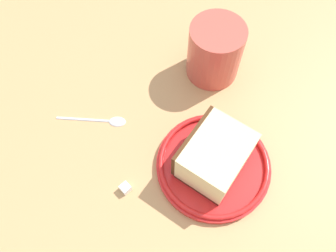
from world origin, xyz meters
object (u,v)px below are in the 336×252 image
(small_plate, at_px, (213,165))
(sugar_cube, at_px, (125,188))
(tea_mug, at_px, (215,51))
(teaspoon, at_px, (106,120))
(cake_slice, at_px, (215,156))

(small_plate, distance_m, sugar_cube, 0.15)
(tea_mug, bearing_deg, small_plate, 117.52)
(small_plate, xyz_separation_m, tea_mug, (0.09, -0.18, 0.05))
(small_plate, xyz_separation_m, teaspoon, (0.20, 0.02, -0.01))
(small_plate, relative_size, sugar_cube, 12.70)
(tea_mug, relative_size, sugar_cube, 8.52)
(cake_slice, bearing_deg, sugar_cube, 46.20)
(sugar_cube, bearing_deg, cake_slice, -133.80)
(cake_slice, height_order, teaspoon, cake_slice)
(tea_mug, height_order, teaspoon, tea_mug)
(tea_mug, bearing_deg, cake_slice, 116.84)
(cake_slice, height_order, sugar_cube, cake_slice)
(cake_slice, distance_m, sugar_cube, 0.15)
(cake_slice, relative_size, teaspoon, 0.98)
(small_plate, height_order, teaspoon, small_plate)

